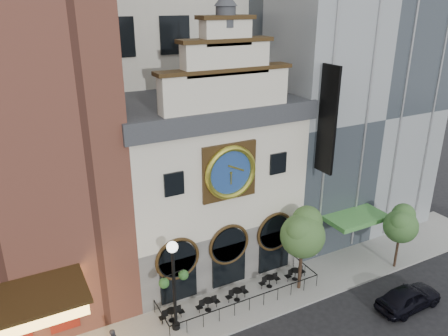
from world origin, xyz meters
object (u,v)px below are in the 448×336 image
bistro_4 (295,274)px  lamppost (174,277)px  bistro_2 (237,294)px  car_right (409,297)px  bistro_0 (172,314)px  bistro_3 (269,281)px  bistro_1 (208,304)px  tree_left (303,232)px  tree_right (401,223)px

bistro_4 → lamppost: size_ratio=0.27×
bistro_2 → car_right: (9.33, -5.53, 0.16)m
bistro_0 → bistro_3: 7.07m
bistro_1 → bistro_2: same height
bistro_0 → bistro_3: size_ratio=1.00×
bistro_0 → tree_left: bearing=-6.1°
bistro_2 → tree_left: tree_left is taller
bistro_0 → bistro_3: same height
tree_left → tree_right: tree_left is taller
bistro_2 → bistro_3: same height
bistro_4 → car_right: bearing=-50.2°
bistro_4 → bistro_2: bearing=-179.2°
tree_left → bistro_2: bearing=169.9°
bistro_4 → lamppost: (-9.12, -0.63, 3.17)m
bistro_3 → tree_left: (1.75, -0.99, 3.78)m
lamppost → tree_left: bearing=-10.9°
bistro_3 → tree_right: tree_right is taller
bistro_1 → bistro_3: bearing=2.7°
bistro_0 → bistro_2: size_ratio=1.00×
bistro_2 → lamppost: lamppost is taller
bistro_1 → bistro_2: (2.08, 0.02, 0.00)m
bistro_3 → bistro_2: bearing=-175.5°
bistro_0 → tree_left: size_ratio=0.27×
lamppost → tree_right: lamppost is taller
bistro_2 → bistro_0: bearing=178.0°
bistro_1 → tree_left: bearing=-6.8°
bistro_1 → lamppost: bearing=-166.9°
bistro_0 → lamppost: (-0.02, -0.72, 3.17)m
bistro_3 → lamppost: size_ratio=0.27×
tree_right → tree_left: bearing=171.0°
tree_left → bistro_4: bearing=71.9°
bistro_0 → tree_right: size_ratio=0.33×
bistro_0 → bistro_4: 9.10m
bistro_0 → bistro_1: size_ratio=1.00×
bistro_1 → bistro_3: size_ratio=1.00×
bistro_1 → bistro_4: (6.75, 0.08, 0.00)m
bistro_4 → lamppost: bearing=-176.0°
bistro_1 → bistro_3: (4.72, 0.22, 0.00)m
bistro_1 → bistro_3: 4.73m
bistro_3 → bistro_1: bearing=-177.3°
tree_left → tree_right: 7.83m
bistro_3 → tree_left: size_ratio=0.27×
bistro_1 → bistro_4: size_ratio=1.00×
tree_left → car_right: bearing=-43.8°
bistro_3 → bistro_4: (2.03, -0.14, 0.00)m
car_right → lamppost: 14.95m
bistro_0 → lamppost: lamppost is taller
bistro_0 → bistro_2: same height
bistro_3 → tree_left: 4.28m
bistro_4 → tree_right: bearing=-15.5°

